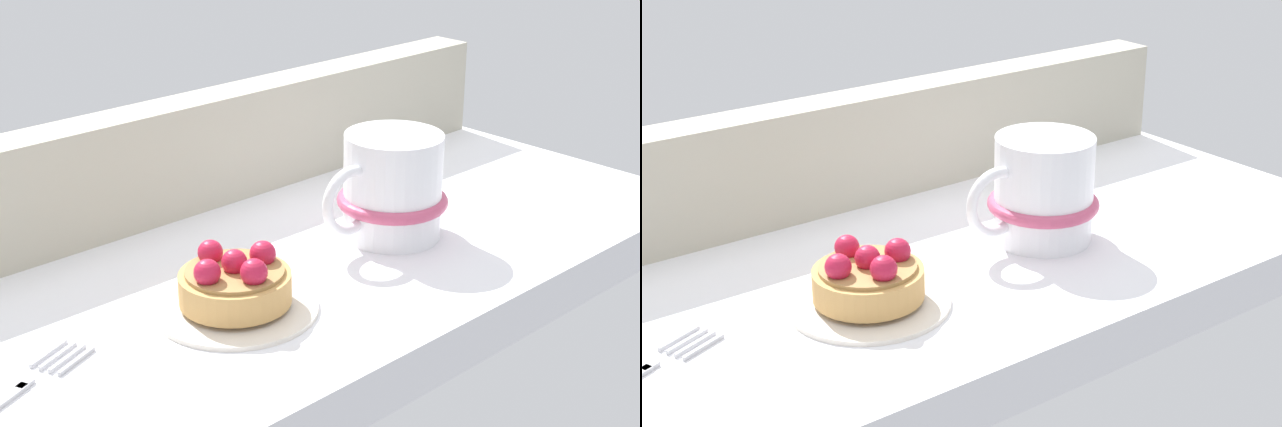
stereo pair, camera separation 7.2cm
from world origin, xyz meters
TOP-DOWN VIEW (x-y plane):
  - ground_plane at (0.00, 0.00)cm, footprint 74.92×32.12cm
  - window_rail_back at (0.00, 13.99)cm, footprint 73.42×4.15cm
  - dessert_plate at (-7.44, -3.96)cm, footprint 11.55×11.55cm
  - raspberry_tart at (-7.44, -3.97)cm, footprint 7.84×7.84cm
  - coffee_mug at (9.76, -2.47)cm, footprint 12.18×9.03cm

SIDE VIEW (x-z plane):
  - ground_plane at x=0.00cm, z-range -3.95..0.00cm
  - dessert_plate at x=-7.44cm, z-range -0.02..0.68cm
  - raspberry_tart at x=-7.44cm, z-range 0.22..4.19cm
  - coffee_mug at x=9.76cm, z-range -0.16..8.47cm
  - window_rail_back at x=0.00cm, z-range 0.00..9.58cm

